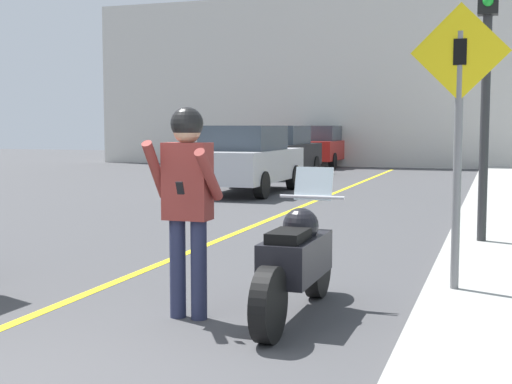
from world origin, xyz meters
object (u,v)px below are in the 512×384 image
at_px(parked_car_black, 280,151).
at_px(motorcycle, 296,261).
at_px(crossing_sign, 458,119).
at_px(traffic_light, 487,45).
at_px(person_biker, 187,188).
at_px(parked_car_silver, 246,159).
at_px(parked_car_red, 320,146).

bearing_deg(parked_car_black, motorcycle, -72.61).
bearing_deg(parked_car_black, crossing_sign, -67.40).
bearing_deg(motorcycle, crossing_sign, 38.86).
distance_m(motorcycle, traffic_light, 4.88).
bearing_deg(traffic_light, person_biker, -117.67).
bearing_deg(motorcycle, person_biker, -157.84).
distance_m(motorcycle, parked_car_silver, 11.60).
relative_size(person_biker, parked_car_red, 0.44).
distance_m(motorcycle, person_biker, 1.14).
bearing_deg(parked_car_red, person_biker, -79.06).
xyz_separation_m(motorcycle, parked_car_red, (-5.27, 22.39, 0.36)).
relative_size(crossing_sign, parked_car_red, 0.64).
relative_size(traffic_light, parked_car_black, 0.90).
xyz_separation_m(person_biker, parked_car_silver, (-3.43, 11.12, -0.28)).
xyz_separation_m(motorcycle, parked_car_black, (-5.19, 16.57, 0.36)).
relative_size(motorcycle, parked_car_silver, 0.51).
xyz_separation_m(person_biker, crossing_sign, (2.15, 1.39, 0.60)).
bearing_deg(parked_car_red, parked_car_black, -89.19).
relative_size(person_biker, crossing_sign, 0.68).
bearing_deg(parked_car_silver, parked_car_red, 94.74).
relative_size(parked_car_black, parked_car_red, 1.00).
xyz_separation_m(crossing_sign, parked_car_silver, (-5.58, 9.73, -0.88)).
xyz_separation_m(crossing_sign, traffic_light, (0.18, 3.06, 1.00)).
xyz_separation_m(motorcycle, person_biker, (-0.87, -0.36, 0.64)).
bearing_deg(crossing_sign, parked_car_black, 112.60).
height_order(motorcycle, traffic_light, traffic_light).
xyz_separation_m(parked_car_silver, parked_car_black, (-0.88, 5.80, 0.00)).
xyz_separation_m(parked_car_silver, parked_car_red, (-0.96, 11.63, 0.00)).
xyz_separation_m(traffic_light, parked_car_black, (-6.64, 12.48, -1.88)).
distance_m(motorcycle, parked_car_black, 17.37).
bearing_deg(crossing_sign, motorcycle, -141.14).
relative_size(motorcycle, parked_car_red, 0.51).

